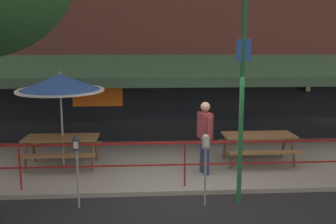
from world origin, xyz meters
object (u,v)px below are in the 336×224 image
(pedestrian_walking, at_px, (205,134))
(parking_meter_near, at_px, (77,150))
(patio_umbrella_left, at_px, (60,83))
(picnic_table_left, at_px, (62,143))
(picnic_table_centre, at_px, (258,140))
(parking_meter_far, at_px, (206,148))
(street_sign_pole, at_px, (242,96))

(pedestrian_walking, bearing_deg, parking_meter_near, -149.75)
(patio_umbrella_left, bearing_deg, picnic_table_left, -90.00)
(picnic_table_centre, height_order, pedestrian_walking, pedestrian_walking)
(patio_umbrella_left, relative_size, parking_meter_far, 1.67)
(picnic_table_left, bearing_deg, parking_meter_far, -36.26)
(parking_meter_far, relative_size, street_sign_pole, 0.34)
(picnic_table_centre, xyz_separation_m, parking_meter_near, (-4.19, -2.28, 0.44))
(pedestrian_walking, bearing_deg, parking_meter_far, -98.81)
(pedestrian_walking, distance_m, street_sign_pole, 1.93)
(parking_meter_near, bearing_deg, parking_meter_far, -1.05)
(street_sign_pole, bearing_deg, pedestrian_walking, 105.72)
(picnic_table_left, xyz_separation_m, street_sign_pole, (3.90, -2.30, 1.43))
(street_sign_pole, bearing_deg, parking_meter_far, -174.46)
(picnic_table_left, height_order, pedestrian_walking, pedestrian_walking)
(picnic_table_left, relative_size, street_sign_pole, 0.43)
(street_sign_pole, bearing_deg, picnic_table_centre, 64.53)
(pedestrian_walking, height_order, parking_meter_near, pedestrian_walking)
(parking_meter_near, bearing_deg, picnic_table_centre, 28.50)
(street_sign_pole, bearing_deg, patio_umbrella_left, 148.05)
(picnic_table_left, height_order, patio_umbrella_left, patio_umbrella_left)
(picnic_table_left, xyz_separation_m, pedestrian_walking, (3.47, -0.75, 0.35))
(pedestrian_walking, bearing_deg, patio_umbrella_left, 165.60)
(picnic_table_left, bearing_deg, patio_umbrella_left, 90.00)
(picnic_table_left, bearing_deg, parking_meter_near, -71.29)
(patio_umbrella_left, bearing_deg, parking_meter_far, -37.84)
(picnic_table_left, relative_size, picnic_table_centre, 1.00)
(picnic_table_left, distance_m, parking_meter_far, 4.02)
(patio_umbrella_left, xyz_separation_m, parking_meter_near, (0.79, -2.46, -1.03))
(picnic_table_left, bearing_deg, picnic_table_centre, -0.46)
(patio_umbrella_left, relative_size, parking_meter_near, 1.67)
(picnic_table_left, relative_size, pedestrian_walking, 1.05)
(pedestrian_walking, distance_m, parking_meter_far, 1.63)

